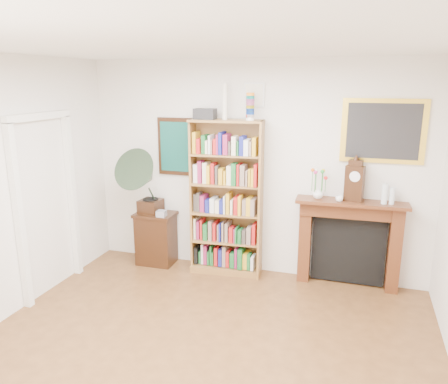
% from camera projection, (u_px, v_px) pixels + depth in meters
% --- Properties ---
extents(room, '(4.51, 5.01, 2.81)m').
position_uv_depth(room, '(177.00, 230.00, 3.38)').
color(room, '#523218').
rests_on(room, ground).
extents(door_casing, '(0.08, 1.02, 2.17)m').
position_uv_depth(door_casing, '(46.00, 190.00, 5.17)').
color(door_casing, white).
rests_on(door_casing, left_wall).
extents(teal_poster, '(0.58, 0.04, 0.78)m').
position_uv_depth(teal_poster, '(178.00, 147.00, 5.91)').
color(teal_poster, black).
rests_on(teal_poster, back_wall).
extents(small_picture, '(0.26, 0.04, 0.30)m').
position_uv_depth(small_picture, '(254.00, 95.00, 5.43)').
color(small_picture, white).
rests_on(small_picture, back_wall).
extents(gilt_painting, '(0.95, 0.04, 0.75)m').
position_uv_depth(gilt_painting, '(383.00, 131.00, 5.08)').
color(gilt_painting, yellow).
rests_on(gilt_painting, back_wall).
extents(bookshelf, '(0.97, 0.42, 2.36)m').
position_uv_depth(bookshelf, '(226.00, 190.00, 5.67)').
color(bookshelf, brown).
rests_on(bookshelf, floor).
extents(side_cabinet, '(0.55, 0.40, 0.74)m').
position_uv_depth(side_cabinet, '(156.00, 238.00, 6.14)').
color(side_cabinet, black).
rests_on(side_cabinet, floor).
extents(fireplace, '(1.33, 0.36, 1.12)m').
position_uv_depth(fireplace, '(349.00, 236.00, 5.42)').
color(fireplace, '#4C1E11').
rests_on(fireplace, floor).
extents(gramophone, '(0.61, 0.75, 0.93)m').
position_uv_depth(gramophone, '(144.00, 177.00, 5.83)').
color(gramophone, black).
rests_on(gramophone, side_cabinet).
extents(cd_stack, '(0.13, 0.13, 0.08)m').
position_uv_depth(cd_stack, '(161.00, 214.00, 5.89)').
color(cd_stack, '#AFAEBB').
rests_on(cd_stack, side_cabinet).
extents(mantel_clock, '(0.24, 0.16, 0.50)m').
position_uv_depth(mantel_clock, '(354.00, 181.00, 5.20)').
color(mantel_clock, black).
rests_on(mantel_clock, fireplace).
extents(flower_vase, '(0.17, 0.17, 0.14)m').
position_uv_depth(flower_vase, '(318.00, 193.00, 5.35)').
color(flower_vase, silver).
rests_on(flower_vase, fireplace).
extents(teacup, '(0.10, 0.10, 0.07)m').
position_uv_depth(teacup, '(339.00, 199.00, 5.22)').
color(teacup, white).
rests_on(teacup, fireplace).
extents(bottle_left, '(0.07, 0.07, 0.24)m').
position_uv_depth(bottle_left, '(385.00, 194.00, 5.10)').
color(bottle_left, silver).
rests_on(bottle_left, fireplace).
extents(bottle_right, '(0.06, 0.06, 0.20)m').
position_uv_depth(bottle_right, '(392.00, 196.00, 5.09)').
color(bottle_right, silver).
rests_on(bottle_right, fireplace).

